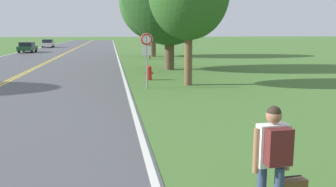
{
  "coord_description": "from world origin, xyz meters",
  "views": [
    {
      "loc": [
        5.71,
        -0.41,
        2.72
      ],
      "look_at": [
        7.39,
        10.02,
        0.88
      ],
      "focal_mm": 38.0,
      "sensor_mm": 36.0,
      "label": 1
    }
  ],
  "objects_px": {
    "hitchhiker_person": "(273,152)",
    "car_white_hatchback_mid_near": "(48,43)",
    "car_dark_green_sedan_approaching": "(27,47)",
    "tree_behind_sign": "(152,1)",
    "traffic_sign": "(147,47)",
    "fire_hydrant": "(149,73)"
  },
  "relations": [
    {
      "from": "hitchhiker_person",
      "to": "tree_behind_sign",
      "type": "relative_size",
      "value": 0.17
    },
    {
      "from": "fire_hydrant",
      "to": "tree_behind_sign",
      "type": "xyz_separation_m",
      "value": [
        2.49,
        19.54,
        5.62
      ]
    },
    {
      "from": "fire_hydrant",
      "to": "car_dark_green_sedan_approaching",
      "type": "height_order",
      "value": "car_dark_green_sedan_approaching"
    },
    {
      "from": "traffic_sign",
      "to": "tree_behind_sign",
      "type": "bearing_deg",
      "value": 82.64
    },
    {
      "from": "traffic_sign",
      "to": "car_white_hatchback_mid_near",
      "type": "xyz_separation_m",
      "value": [
        -12.55,
        48.35,
        -1.24
      ]
    },
    {
      "from": "hitchhiker_person",
      "to": "fire_hydrant",
      "type": "xyz_separation_m",
      "value": [
        -0.11,
        15.58,
        -0.62
      ]
    },
    {
      "from": "traffic_sign",
      "to": "car_white_hatchback_mid_near",
      "type": "distance_m",
      "value": 49.97
    },
    {
      "from": "hitchhiker_person",
      "to": "car_white_hatchback_mid_near",
      "type": "xyz_separation_m",
      "value": [
        -13.08,
        60.91,
        -0.27
      ]
    },
    {
      "from": "hitchhiker_person",
      "to": "car_dark_green_sedan_approaching",
      "type": "xyz_separation_m",
      "value": [
        -13.17,
        45.36,
        -0.31
      ]
    },
    {
      "from": "car_dark_green_sedan_approaching",
      "to": "traffic_sign",
      "type": "bearing_deg",
      "value": -158.73
    },
    {
      "from": "tree_behind_sign",
      "to": "car_white_hatchback_mid_near",
      "type": "xyz_separation_m",
      "value": [
        -15.46,
        25.79,
        -5.27
      ]
    },
    {
      "from": "hitchhiker_person",
      "to": "fire_hydrant",
      "type": "relative_size",
      "value": 2.03
    },
    {
      "from": "hitchhiker_person",
      "to": "traffic_sign",
      "type": "xyz_separation_m",
      "value": [
        -0.53,
        12.56,
        0.97
      ]
    },
    {
      "from": "tree_behind_sign",
      "to": "car_dark_green_sedan_approaching",
      "type": "relative_size",
      "value": 2.48
    },
    {
      "from": "traffic_sign",
      "to": "car_dark_green_sedan_approaching",
      "type": "relative_size",
      "value": 0.65
    },
    {
      "from": "fire_hydrant",
      "to": "car_dark_green_sedan_approaching",
      "type": "bearing_deg",
      "value": 113.68
    },
    {
      "from": "car_white_hatchback_mid_near",
      "to": "fire_hydrant",
      "type": "bearing_deg",
      "value": -166.67
    },
    {
      "from": "traffic_sign",
      "to": "tree_behind_sign",
      "type": "relative_size",
      "value": 0.26
    },
    {
      "from": "tree_behind_sign",
      "to": "hitchhiker_person",
      "type": "bearing_deg",
      "value": -93.88
    },
    {
      "from": "traffic_sign",
      "to": "car_white_hatchback_mid_near",
      "type": "height_order",
      "value": "traffic_sign"
    },
    {
      "from": "tree_behind_sign",
      "to": "car_dark_green_sedan_approaching",
      "type": "xyz_separation_m",
      "value": [
        -15.55,
        10.24,
        -5.31
      ]
    },
    {
      "from": "car_dark_green_sedan_approaching",
      "to": "car_white_hatchback_mid_near",
      "type": "bearing_deg",
      "value": -0.11
    }
  ]
}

